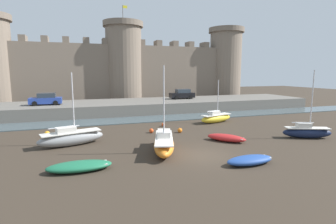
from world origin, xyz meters
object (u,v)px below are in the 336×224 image
at_px(sailboat_near_channel_right, 216,118).
at_px(rowboat_near_channel_left, 250,160).
at_px(sailboat_foreground_right, 71,138).
at_px(car_quay_centre_east, 182,94).
at_px(mooring_buoy_near_shore, 163,125).
at_px(sailboat_foreground_centre, 164,143).
at_px(mooring_buoy_mid_mud, 47,134).
at_px(mooring_buoy_off_centre, 180,130).
at_px(car_quay_east, 46,99).
at_px(rowboat_midflat_right, 226,138).
at_px(rowboat_foreground_left, 80,166).
at_px(sailboat_midflat_left, 307,132).
at_px(mooring_buoy_near_channel, 151,131).

bearing_deg(sailboat_near_channel_right, rowboat_near_channel_left, -110.29).
relative_size(sailboat_foreground_right, rowboat_near_channel_left, 1.76).
bearing_deg(car_quay_centre_east, mooring_buoy_near_shore, -119.95).
relative_size(sailboat_foreground_centre, sailboat_near_channel_right, 1.28).
distance_m(mooring_buoy_mid_mud, car_quay_centre_east, 24.05).
relative_size(mooring_buoy_off_centre, car_quay_east, 0.12).
bearing_deg(rowboat_midflat_right, mooring_buoy_off_centre, 120.91).
distance_m(rowboat_foreground_left, sailboat_foreground_centre, 6.50).
xyz_separation_m(rowboat_foreground_left, car_quay_east, (-4.14, 22.40, 2.12)).
bearing_deg(rowboat_midflat_right, sailboat_foreground_right, 166.95).
relative_size(sailboat_near_channel_right, car_quay_east, 1.25).
bearing_deg(car_quay_centre_east, rowboat_midflat_right, -101.29).
bearing_deg(sailboat_midflat_left, car_quay_centre_east, 98.80).
xyz_separation_m(rowboat_midflat_right, mooring_buoy_near_channel, (-5.43, 5.29, -0.10)).
xyz_separation_m(mooring_buoy_near_shore, mooring_buoy_mid_mud, (-11.90, -0.97, 0.07)).
relative_size(mooring_buoy_off_centre, mooring_buoy_near_channel, 1.07).
bearing_deg(rowboat_midflat_right, mooring_buoy_mid_mud, 155.19).
bearing_deg(mooring_buoy_near_channel, mooring_buoy_off_centre, -16.66).
distance_m(sailboat_foreground_right, car_quay_centre_east, 24.96).
bearing_deg(rowboat_foreground_left, mooring_buoy_near_shore, 51.30).
xyz_separation_m(sailboat_near_channel_right, mooring_buoy_near_channel, (-8.88, -2.82, -0.36)).
height_order(sailboat_foreground_right, sailboat_foreground_centre, sailboat_foreground_centre).
xyz_separation_m(rowboat_near_channel_left, mooring_buoy_near_channel, (-3.79, 10.94, -0.09)).
relative_size(mooring_buoy_near_shore, car_quay_centre_east, 0.09).
height_order(mooring_buoy_off_centre, car_quay_east, car_quay_east).
distance_m(mooring_buoy_near_shore, car_quay_east, 17.39).
height_order(sailboat_near_channel_right, mooring_buoy_near_shore, sailboat_near_channel_right).
distance_m(rowboat_foreground_left, sailboat_midflat_left, 20.09).
bearing_deg(sailboat_foreground_right, sailboat_near_channel_right, 17.30).
bearing_deg(car_quay_east, mooring_buoy_near_channel, -51.50).
relative_size(sailboat_midflat_left, mooring_buoy_mid_mud, 12.05).
bearing_deg(mooring_buoy_mid_mud, rowboat_foreground_left, -74.28).
bearing_deg(mooring_buoy_near_channel, car_quay_east, 128.50).
bearing_deg(rowboat_foreground_left, mooring_buoy_mid_mud, 105.72).
distance_m(sailboat_midflat_left, mooring_buoy_mid_mud, 24.38).
xyz_separation_m(sailboat_foreground_right, mooring_buoy_near_shore, (9.62, 5.00, -0.48)).
bearing_deg(mooring_buoy_mid_mud, rowboat_midflat_right, -24.81).
relative_size(car_quay_east, car_quay_centre_east, 1.00).
height_order(sailboat_foreground_right, mooring_buoy_near_channel, sailboat_foreground_right).
bearing_deg(mooring_buoy_mid_mud, sailboat_foreground_centre, -42.24).
height_order(rowboat_foreground_left, sailboat_foreground_right, sailboat_foreground_right).
distance_m(sailboat_near_channel_right, rowboat_near_channel_left, 14.67).
relative_size(rowboat_foreground_left, sailboat_midflat_left, 0.63).
relative_size(rowboat_near_channel_left, mooring_buoy_mid_mud, 6.59).
bearing_deg(sailboat_midflat_left, rowboat_midflat_right, 169.94).
xyz_separation_m(sailboat_foreground_right, sailboat_foreground_centre, (6.76, -4.17, -0.01)).
xyz_separation_m(sailboat_foreground_right, mooring_buoy_mid_mud, (-2.28, 4.04, -0.41)).
distance_m(rowboat_near_channel_left, mooring_buoy_near_channel, 11.58).
bearing_deg(mooring_buoy_mid_mud, car_quay_east, 95.89).
bearing_deg(car_quay_east, mooring_buoy_off_centre, -46.82).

